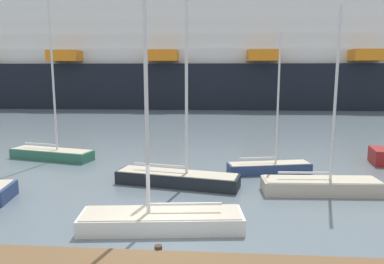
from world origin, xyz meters
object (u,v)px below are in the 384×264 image
Objects in this scene: sailboat_1 at (321,184)px; cruise_ship at (127,59)px; sailboat_0 at (52,152)px; sailboat_5 at (269,166)px; sailboat_4 at (161,215)px; sailboat_3 at (177,174)px.

cruise_ship is at bearing 111.77° from sailboat_1.
cruise_ship reaches higher than sailboat_0.
sailboat_5 is at bearing 118.06° from sailboat_1.
cruise_ship reaches higher than sailboat_4.
sailboat_1 reaches higher than sailboat_5.
sailboat_4 is 1.50× the size of sailboat_5.
sailboat_3 reaches higher than sailboat_1.
sailboat_1 is 0.74× the size of sailboat_4.
sailboat_0 is at bearing -83.88° from cruise_ship.
cruise_ship reaches higher than sailboat_3.
sailboat_5 is at bearing -67.07° from cruise_ship.
sailboat_1 is at bearing -6.41° from sailboat_0.
sailboat_1 is at bearing -66.54° from cruise_ship.
sailboat_4 is 9.60m from sailboat_5.
sailboat_3 is at bearing -95.93° from sailboat_4.
sailboat_1 is at bearing -152.57° from sailboat_4.
sailboat_5 is at bearing 39.72° from sailboat_3.
sailboat_5 is (-2.04, 3.44, -0.04)m from sailboat_1.
sailboat_5 is at bearing -127.97° from sailboat_4.
cruise_ship is (-5.07, 41.33, 7.49)m from sailboat_0.
sailboat_5 is (5.09, 8.14, -0.11)m from sailboat_4.
cruise_ship is (-21.35, 47.21, 7.54)m from sailboat_1.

